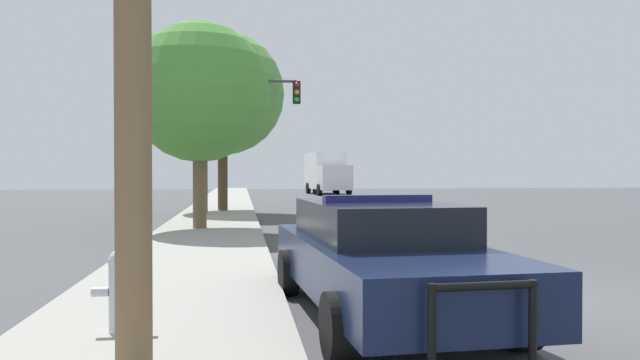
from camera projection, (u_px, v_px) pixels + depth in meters
ground_plane at (545, 301)px, 8.64m from camera, size 110.00×110.00×0.00m
sidewalk_left at (169, 306)px, 8.00m from camera, size 3.00×110.00×0.13m
police_car at (382, 256)px, 7.68m from camera, size 2.38×5.41×1.50m
fire_hydrant at (121, 288)px, 6.44m from camera, size 0.59×0.26×0.86m
traffic_light at (243, 117)px, 24.77m from camera, size 3.85×0.35×5.43m
car_background_distant at (326, 184)px, 48.77m from camera, size 2.07×4.49×1.41m
box_truck at (326, 172)px, 48.59m from camera, size 2.87×7.87×3.26m
tree_sidewalk_near at (199, 92)px, 18.23m from camera, size 4.11×4.11×6.05m
tree_sidewalk_mid at (223, 94)px, 26.54m from camera, size 5.26×5.26×7.62m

